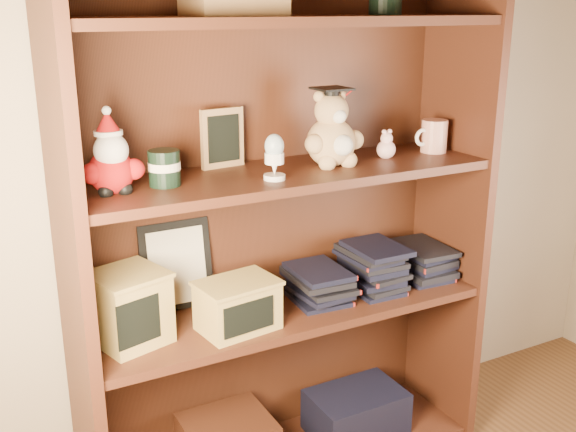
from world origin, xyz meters
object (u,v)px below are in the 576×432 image
bookcase (279,225)px  treats_box (129,307)px  teacher_mug (433,136)px  grad_teddy_bear (332,136)px

bookcase → treats_box: bookcase is taller
bookcase → teacher_mug: bookcase is taller
teacher_mug → treats_box: size_ratio=0.51×
bookcase → teacher_mug: (0.50, -0.05, 0.22)m
grad_teddy_bear → teacher_mug: size_ratio=1.99×
bookcase → teacher_mug: 0.55m
teacher_mug → bookcase: bearing=174.2°
teacher_mug → treats_box: bearing=-180.0°
grad_teddy_bear → teacher_mug: (0.36, 0.01, -0.03)m
bookcase → teacher_mug: bearing=-5.8°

